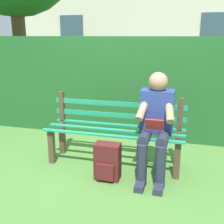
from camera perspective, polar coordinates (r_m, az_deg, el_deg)
The scene contains 5 objects.
ground at distance 3.62m, azimuth 0.42°, elevation -10.73°, with size 60.00×60.00×0.00m, color #477533.
park_bench at distance 3.51m, azimuth 0.69°, elevation -3.86°, with size 1.74×0.48×0.88m.
person_seated at distance 3.20m, azimuth 9.00°, elevation -2.05°, with size 0.44×0.73×1.21m.
hedge_backdrop at distance 4.62m, azimuth 1.00°, elevation 5.79°, with size 6.25×0.66×1.62m.
backpack at distance 3.20m, azimuth -0.93°, elevation -10.27°, with size 0.29×0.25×0.43m.
Camera 1 is at (-0.82, 3.14, 1.61)m, focal length 44.15 mm.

